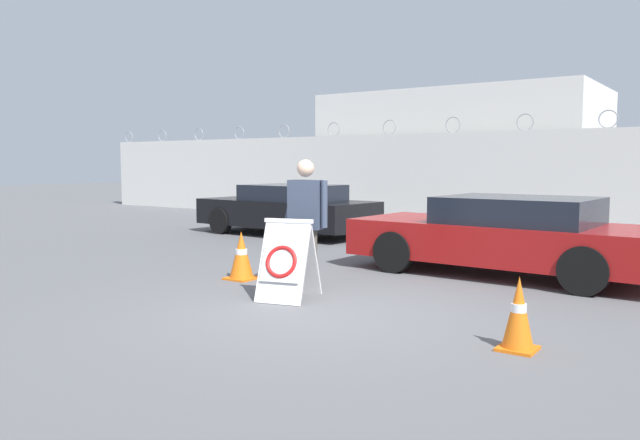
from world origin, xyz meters
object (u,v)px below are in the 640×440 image
Objects in this scene: barricade_sign at (287,260)px; traffic_cone_near at (519,314)px; security_guard at (306,218)px; parked_car_rear_sedan at (506,235)px; traffic_cone_mid at (241,256)px; parked_car_front_coupe at (287,209)px.

traffic_cone_near is (3.13, -0.52, -0.17)m from barricade_sign.
security_guard reaches higher than parked_car_rear_sedan.
traffic_cone_mid is at bearing -18.46° from security_guard.
parked_car_rear_sedan is at bearing -133.03° from security_guard.
barricade_sign is at bearing 65.23° from parked_car_rear_sedan.
security_guard is 3.45m from traffic_cone_near.
traffic_cone_near is at bearing 112.30° from parked_car_rear_sedan.
barricade_sign reaches higher than traffic_cone_near.
barricade_sign is 0.22× the size of parked_car_rear_sedan.
parked_car_front_coupe is (-4.39, 5.25, -0.38)m from security_guard.
parked_car_front_coupe is at bearing 121.00° from traffic_cone_mid.
security_guard is 0.39× the size of parked_car_front_coupe.
parked_car_rear_sedan is (-1.40, 3.88, 0.28)m from traffic_cone_near.
security_guard is (-0.08, 0.52, 0.49)m from barricade_sign.
parked_car_front_coupe is 6.65m from parked_car_rear_sedan.
traffic_cone_mid is (-4.56, 1.23, 0.01)m from traffic_cone_near.
barricade_sign is 0.72m from security_guard.
security_guard is 2.56× the size of traffic_cone_near.
traffic_cone_mid is at bearing 42.48° from parked_car_rear_sedan.
parked_car_front_coupe is at bearing 140.40° from traffic_cone_near.
parked_car_front_coupe is at bearing -18.79° from parked_car_rear_sedan.
traffic_cone_near is at bearing -15.07° from traffic_cone_mid.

